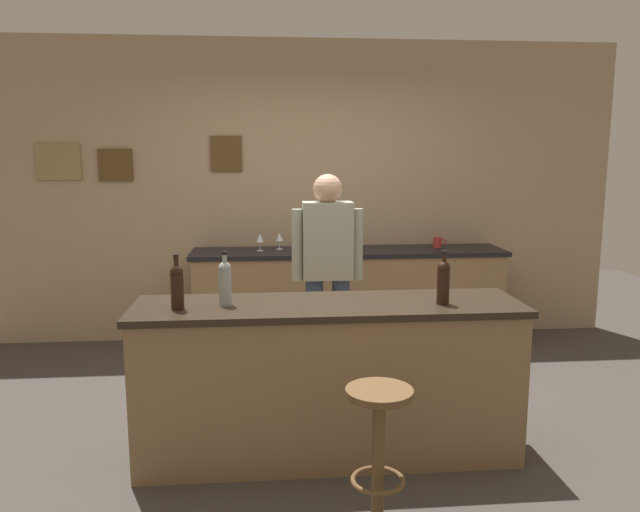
{
  "coord_description": "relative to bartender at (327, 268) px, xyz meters",
  "views": [
    {
      "loc": [
        -0.36,
        -3.8,
        1.77
      ],
      "look_at": [
        0.03,
        0.45,
        1.05
      ],
      "focal_mm": 34.51,
      "sensor_mm": 36.0,
      "label": 1
    }
  ],
  "objects": [
    {
      "name": "wine_glass_a",
      "position": [
        -0.5,
        1.07,
        0.07
      ],
      "size": [
        0.07,
        0.07,
        0.16
      ],
      "color": "silver",
      "rests_on": "side_counter"
    },
    {
      "name": "bar_counter",
      "position": [
        -0.1,
        -0.99,
        -0.47
      ],
      "size": [
        2.23,
        0.6,
        0.92
      ],
      "color": "olive",
      "rests_on": "ground_plane"
    },
    {
      "name": "back_wall",
      "position": [
        -0.11,
        1.44,
        0.47
      ],
      "size": [
        6.0,
        0.09,
        2.8
      ],
      "color": "tan",
      "rests_on": "ground_plane"
    },
    {
      "name": "coffee_mug",
      "position": [
        1.15,
        1.13,
        0.01
      ],
      "size": [
        0.12,
        0.08,
        0.09
      ],
      "color": "#B2332D",
      "rests_on": "side_counter"
    },
    {
      "name": "bar_stool",
      "position": [
        0.07,
        -1.71,
        -0.48
      ],
      "size": [
        0.32,
        0.32,
        0.68
      ],
      "color": "brown",
      "rests_on": "ground_plane"
    },
    {
      "name": "wine_glass_b",
      "position": [
        -0.32,
        1.14,
        0.07
      ],
      "size": [
        0.07,
        0.07,
        0.16
      ],
      "color": "silver",
      "rests_on": "side_counter"
    },
    {
      "name": "bartender",
      "position": [
        0.0,
        0.0,
        0.0
      ],
      "size": [
        0.52,
        0.21,
        1.62
      ],
      "color": "#384766",
      "rests_on": "ground_plane"
    },
    {
      "name": "side_counter",
      "position": [
        0.3,
        1.06,
        -0.48
      ],
      "size": [
        2.83,
        0.56,
        0.9
      ],
      "color": "olive",
      "rests_on": "ground_plane"
    },
    {
      "name": "wine_bottle_a",
      "position": [
        -0.93,
        -1.06,
        0.12
      ],
      "size": [
        0.07,
        0.07,
        0.31
      ],
      "color": "black",
      "rests_on": "bar_counter"
    },
    {
      "name": "wine_glass_c",
      "position": [
        0.1,
        0.97,
        0.07
      ],
      "size": [
        0.07,
        0.07,
        0.16
      ],
      "color": "silver",
      "rests_on": "side_counter"
    },
    {
      "name": "wine_bottle_c",
      "position": [
        0.55,
        -1.07,
        0.12
      ],
      "size": [
        0.07,
        0.07,
        0.31
      ],
      "color": "black",
      "rests_on": "bar_counter"
    },
    {
      "name": "ground_plane",
      "position": [
        -0.1,
        -0.59,
        -0.94
      ],
      "size": [
        10.0,
        10.0,
        0.0
      ],
      "primitive_type": "plane",
      "color": "#423D38"
    },
    {
      "name": "wine_bottle_b",
      "position": [
        -0.68,
        -0.99,
        0.12
      ],
      "size": [
        0.07,
        0.07,
        0.31
      ],
      "color": "#999E99",
      "rests_on": "bar_counter"
    }
  ]
}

